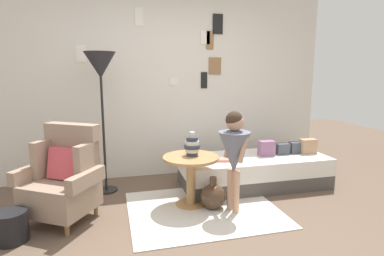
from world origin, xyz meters
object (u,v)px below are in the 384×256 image
Objects in this scene: armchair at (65,178)px; person_child at (234,149)px; vase_striped at (192,146)px; demijohn_near at (213,196)px; book_on_daybed at (224,160)px; daybed at (254,171)px; magazine_basket at (11,227)px; side_table at (191,170)px; floor_lamp at (100,72)px.

armchair is 0.88× the size of person_child.
vase_striped reaches higher than demijohn_near.
book_on_daybed is (0.11, 0.58, -0.28)m from person_child.
person_child is 0.60m from demijohn_near.
vase_striped is (-0.94, -0.37, 0.48)m from daybed.
vase_striped is 0.48m from person_child.
person_child reaches higher than vase_striped.
book_on_daybed is at bearing 16.35° from magazine_basket.
daybed is at bearing 9.81° from armchair.
magazine_basket is at bearing -139.38° from armchair.
person_child is 0.65m from book_on_daybed.
magazine_basket is (-1.95, -0.20, -0.00)m from demijohn_near.
book_on_daybed is 0.79× the size of magazine_basket.
side_table is 0.36× the size of floor_lamp.
magazine_basket is (-2.71, -0.76, -0.06)m from daybed.
person_child is at bearing -33.68° from side_table.
armchair is at bearing 170.94° from person_child.
armchair is at bearing -178.96° from vase_striped.
book_on_daybed is at bearing 29.58° from vase_striped.
vase_striped is at bearing -34.70° from floor_lamp.
side_table is 0.27m from vase_striped.
floor_lamp reaches higher than demijohn_near.
armchair reaches higher than daybed.
armchair is 1.77m from person_child.
person_child is (0.38, -0.30, 0.02)m from vase_striped.
daybed is 5.21× the size of demijohn_near.
book_on_daybed is (1.83, 0.30, -0.02)m from armchair.
floor_lamp is (0.39, 0.69, 1.06)m from armchair.
floor_lamp is at bearing 171.28° from daybed.
armchair reaches higher than side_table.
book_on_daybed is at bearing -168.27° from daybed.
floor_lamp reaches higher than book_on_daybed.
daybed is at bearing 21.47° from vase_striped.
floor_lamp is 1.83m from person_child.
book_on_daybed is (0.49, 0.28, -0.27)m from vase_striped.
book_on_daybed is 0.61m from demijohn_near.
demijohn_near is at bearing 148.26° from person_child.
armchair is 1.57m from demijohn_near.
vase_striped reaches higher than book_on_daybed.
demijohn_near is at bearing -35.33° from side_table.
demijohn_near is at bearing -43.67° from vase_striped.
vase_striped is at bearing 1.04° from armchair.
book_on_daybed is (0.51, 0.31, -0.00)m from side_table.
floor_lamp is (-1.90, 0.29, 1.30)m from daybed.
side_table is at bearing -36.58° from floor_lamp.
armchair is 1.55× the size of side_table.
floor_lamp is 7.87× the size of book_on_daybed.
person_child is at bearing -9.06° from armchair.
person_child is at bearing -100.47° from book_on_daybed.
book_on_daybed is at bearing 31.11° from side_table.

